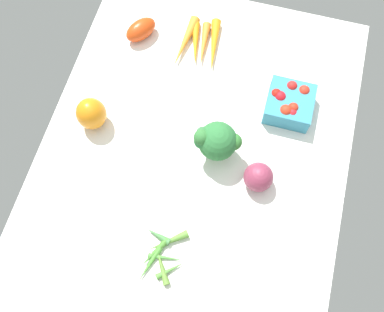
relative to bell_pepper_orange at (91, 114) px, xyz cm
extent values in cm
cube|color=white|center=(-3.48, -26.86, -5.52)|extent=(104.00, 76.00, 2.00)
ellipsoid|color=orange|center=(0.00, 0.00, 0.00)|extent=(10.04, 10.04, 9.03)
cone|color=#588132|center=(-30.31, -26.51, -3.72)|extent=(8.66, 6.24, 1.60)
cone|color=#417C2B|center=(-28.15, -24.66, -3.64)|extent=(8.07, 5.57, 1.75)
cone|color=#407A3D|center=(-24.21, -24.25, -3.60)|extent=(3.47, 6.60, 1.83)
cone|color=#568D33|center=(-25.02, -27.01, -3.57)|extent=(7.59, 9.03, 1.89)
cone|color=#4D903D|center=(-28.57, -27.52, -3.90)|extent=(2.36, 8.45, 1.23)
cone|color=#478D32|center=(-31.06, -24.25, -3.78)|extent=(8.95, 4.01, 1.48)
cone|color=#4F8F39|center=(-30.84, -29.21, -3.82)|extent=(5.89, 6.23, 1.40)
cylinder|color=#97CB84|center=(-0.21, -32.21, -2.76)|extent=(3.59, 3.59, 3.50)
sphere|color=#2B6D35|center=(-0.21, -32.21, 2.52)|extent=(9.42, 9.42, 9.42)
sphere|color=#2B723C|center=(-1.48, -28.66, 3.23)|extent=(3.70, 3.70, 3.70)
sphere|color=#2E6C32|center=(-1.24, -28.58, 4.77)|extent=(3.82, 3.82, 3.82)
sphere|color=#31732F|center=(0.58, -35.89, 2.57)|extent=(4.14, 4.14, 4.14)
sphere|color=#326F3C|center=(-0.54, -28.46, 3.63)|extent=(3.13, 3.13, 3.13)
sphere|color=#31663A|center=(0.33, -28.48, 3.71)|extent=(3.27, 3.27, 3.27)
cone|color=orange|center=(28.69, -16.15, -3.08)|extent=(16.84, 4.53, 2.88)
cone|color=orange|center=(29.03, -19.10, -3.33)|extent=(13.99, 5.64, 2.38)
cone|color=orange|center=(29.28, -21.38, -3.30)|extent=(14.15, 4.08, 2.43)
cone|color=orange|center=(29.60, -24.15, -3.13)|extent=(16.84, 5.32, 2.77)
ellipsoid|color=red|center=(28.74, -3.64, -1.88)|extent=(10.64, 9.65, 5.27)
cube|color=teal|center=(16.36, -47.24, -1.72)|extent=(11.53, 11.53, 5.59)
sphere|color=red|center=(12.97, -48.10, 0.28)|extent=(2.57, 2.57, 2.57)
sphere|color=red|center=(19.77, -49.88, 0.48)|extent=(2.96, 2.96, 2.96)
sphere|color=red|center=(17.05, -43.27, 0.53)|extent=(2.71, 2.71, 2.71)
sphere|color=red|center=(14.24, -48.09, 0.62)|extent=(2.68, 2.68, 2.68)
sphere|color=red|center=(20.22, -46.68, 0.63)|extent=(2.78, 2.78, 2.78)
sphere|color=red|center=(13.01, -46.43, 0.44)|extent=(3.20, 3.20, 3.20)
sphere|color=red|center=(16.50, -44.36, 0.60)|extent=(2.93, 2.93, 2.93)
sphere|color=#843149|center=(-5.19, -43.58, -0.96)|extent=(7.12, 7.12, 7.12)
camera|label=1|loc=(-41.97, -37.19, 97.72)|focal=41.26mm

